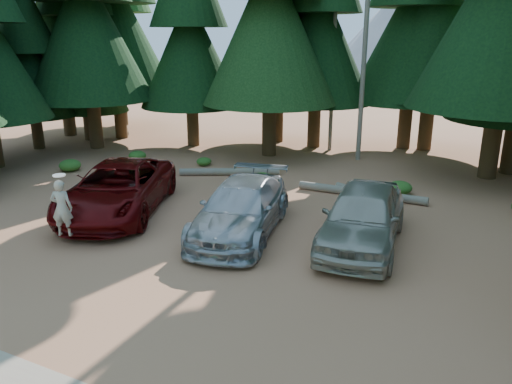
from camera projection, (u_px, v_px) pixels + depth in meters
ground at (192, 271)px, 13.65m from camera, size 160.00×160.00×0.00m
forest_belt_north at (345, 156)px, 26.52m from camera, size 36.00×7.00×22.00m
snag_front at (365, 38)px, 23.94m from camera, size 0.24×0.24×12.00m
snag_back at (334, 58)px, 26.36m from camera, size 0.20×0.20×10.00m
red_pickup at (118, 189)px, 17.88m from camera, size 5.17×7.12×1.80m
silver_minivan_center at (241, 209)px, 16.03m from camera, size 3.44×6.12×1.68m
silver_minivan_right at (363, 216)px, 15.07m from camera, size 2.76×5.71×1.88m
frisbee_player at (62, 208)px, 14.86m from camera, size 0.75×0.64×1.89m
log_left at (230, 172)px, 22.86m from camera, size 4.20×2.39×0.33m
log_mid at (367, 194)px, 19.84m from camera, size 2.90×1.53×0.25m
log_right at (361, 193)px, 19.83m from camera, size 5.14×0.35×0.33m
shrub_far_left at (137, 156)px, 25.55m from camera, size 0.88×0.88×0.48m
shrub_left at (204, 161)px, 24.53m from camera, size 0.73×0.73×0.40m
shrub_center_left at (262, 180)px, 21.07m from camera, size 1.10×1.10×0.60m
shrub_center_right at (400, 188)px, 20.17m from camera, size 0.95×0.95×0.52m
shrub_right at (380, 196)px, 18.89m from camera, size 1.22×1.22×0.67m
shrub_edge_west at (70, 165)px, 23.53m from camera, size 1.00×1.00×0.55m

